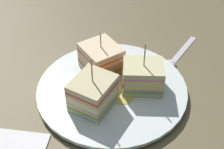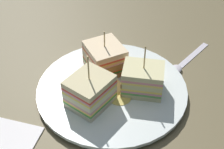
{
  "view_description": "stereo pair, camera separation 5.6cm",
  "coord_description": "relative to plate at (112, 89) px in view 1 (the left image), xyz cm",
  "views": [
    {
      "loc": [
        -42.89,
        -0.73,
        41.03
      ],
      "look_at": [
        0.0,
        0.0,
        4.28
      ],
      "focal_mm": 50.78,
      "sensor_mm": 36.0,
      "label": 1
    },
    {
      "loc": [
        -42.43,
        -6.35,
        41.03
      ],
      "look_at": [
        0.0,
        0.0,
        4.28
      ],
      "focal_mm": 50.78,
      "sensor_mm": 36.0,
      "label": 2
    }
  ],
  "objects": [
    {
      "name": "ground_plane",
      "position": [
        0.0,
        0.0,
        -1.67
      ],
      "size": [
        94.69,
        88.63,
        1.8
      ],
      "primitive_type": "cube",
      "color": "brown"
    },
    {
      "name": "spoon",
      "position": [
        9.43,
        -12.74,
        -0.38
      ],
      "size": [
        13.17,
        9.42,
        1.0
      ],
      "rotation": [
        0.0,
        0.0,
        2.57
      ],
      "color": "silver",
      "rests_on": "ground_plane"
    },
    {
      "name": "sandwich_wedge_0",
      "position": [
        -0.38,
        -5.49,
        3.09
      ],
      "size": [
        5.71,
        7.28,
        9.77
      ],
      "rotation": [
        0.0,
        0.0,
        7.83
      ],
      "color": "beige",
      "rests_on": "plate"
    },
    {
      "name": "sandwich_wedge_1",
      "position": [
        5.07,
        2.14,
        3.17
      ],
      "size": [
        9.5,
        9.3,
        8.59
      ],
      "rotation": [
        0.0,
        0.0,
        10.03
      ],
      "color": "beige",
      "rests_on": "plate"
    },
    {
      "name": "chip_pile",
      "position": [
        -1.68,
        -0.2,
        1.24
      ],
      "size": [
        6.95,
        8.67,
        1.84
      ],
      "color": "#D9BC57",
      "rests_on": "plate"
    },
    {
      "name": "sandwich_wedge_2",
      "position": [
        -4.57,
        3.07,
        3.27
      ],
      "size": [
        9.24,
        8.85,
        10.18
      ],
      "rotation": [
        0.0,
        0.0,
        12.06
      ],
      "color": "beige",
      "rests_on": "plate"
    },
    {
      "name": "plate",
      "position": [
        0.0,
        0.0,
        0.0
      ],
      "size": [
        27.67,
        27.67,
        1.28
      ],
      "color": "white",
      "rests_on": "ground_plane"
    }
  ]
}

